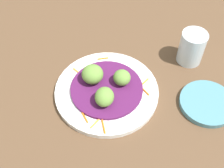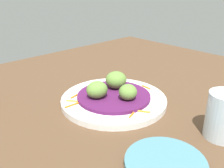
{
  "view_description": "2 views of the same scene",
  "coord_description": "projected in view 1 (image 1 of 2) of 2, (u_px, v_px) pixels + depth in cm",
  "views": [
    {
      "loc": [
        14.63,
        48.54,
        61.78
      ],
      "look_at": [
        2.74,
        5.3,
        5.22
      ],
      "focal_mm": 46.56,
      "sensor_mm": 36.0,
      "label": 1
    },
    {
      "loc": [
        -37.09,
        44.65,
        31.1
      ],
      "look_at": [
        5.66,
        4.52,
        6.39
      ],
      "focal_mm": 40.54,
      "sensor_mm": 36.0,
      "label": 2
    }
  ],
  "objects": [
    {
      "name": "guac_scoop_right",
      "position": [
        104.0,
        97.0,
        0.68
      ],
      "size": [
        6.33,
        6.62,
        4.15
      ],
      "primitive_type": "ellipsoid",
      "rotation": [
        0.0,
        0.0,
        5.85
      ],
      "color": "olive",
      "rests_on": "cabbage_bed"
    },
    {
      "name": "cabbage_bed",
      "position": [
        107.0,
        89.0,
        0.73
      ],
      "size": [
        18.25,
        18.25,
        0.78
      ],
      "primitive_type": "cylinder",
      "color": "#51194C",
      "rests_on": "main_plate"
    },
    {
      "name": "table_surface",
      "position": [
        117.0,
        77.0,
        0.79
      ],
      "size": [
        110.0,
        110.0,
        2.0
      ],
      "primitive_type": "cube",
      "color": "brown",
      "rests_on": "ground"
    },
    {
      "name": "water_glass",
      "position": [
        192.0,
        48.0,
        0.78
      ],
      "size": [
        6.85,
        6.85,
        9.33
      ],
      "primitive_type": "cylinder",
      "color": "silver",
      "rests_on": "table_surface"
    },
    {
      "name": "guac_scoop_left",
      "position": [
        123.0,
        77.0,
        0.72
      ],
      "size": [
        4.86,
        4.94,
        3.76
      ],
      "primitive_type": "ellipsoid",
      "rotation": [
        0.0,
        0.0,
        1.7
      ],
      "color": "olive",
      "rests_on": "cabbage_bed"
    },
    {
      "name": "carrot_garnish",
      "position": [
        108.0,
        96.0,
        0.72
      ],
      "size": [
        19.03,
        23.0,
        0.4
      ],
      "color": "orange",
      "rests_on": "main_plate"
    },
    {
      "name": "side_plate_small",
      "position": [
        207.0,
        103.0,
        0.72
      ],
      "size": [
        13.62,
        13.62,
        1.41
      ],
      "primitive_type": "cylinder",
      "color": "teal",
      "rests_on": "table_surface"
    },
    {
      "name": "guac_scoop_center",
      "position": [
        93.0,
        74.0,
        0.73
      ],
      "size": [
        6.44,
        6.51,
        4.45
      ],
      "primitive_type": "ellipsoid",
      "rotation": [
        0.0,
        0.0,
        6.08
      ],
      "color": "olive",
      "rests_on": "cabbage_bed"
    },
    {
      "name": "main_plate",
      "position": [
        107.0,
        91.0,
        0.74
      ],
      "size": [
        26.25,
        26.25,
        1.45
      ],
      "primitive_type": "cylinder",
      "color": "white",
      "rests_on": "table_surface"
    }
  ]
}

